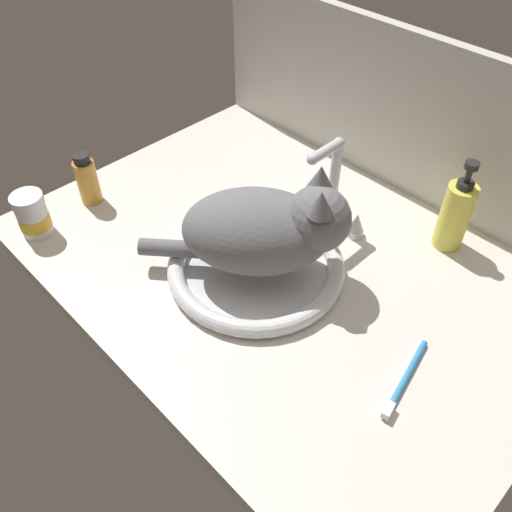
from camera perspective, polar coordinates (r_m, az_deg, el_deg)
countertop at (r=101.63cm, az=2.66°, el=-1.35°), size 100.35×69.95×3.00cm
backsplash_wall at (r=115.46cm, az=15.80°, el=13.60°), size 100.35×2.40×36.08cm
sink_basin at (r=97.92cm, az=0.00°, el=-1.09°), size 32.61×32.61×3.11cm
faucet at (r=105.54cm, az=7.97°, el=6.80°), size 16.40×10.33×19.33cm
cat at (r=91.36cm, az=1.52°, el=2.94°), size 32.53×30.03×18.64cm
amber_bottle at (r=116.72cm, az=-17.62°, el=7.79°), size 4.41×4.41×11.48cm
soap_pump_bottle at (r=106.22cm, az=20.53°, el=4.14°), size 5.57×5.57×18.98cm
pill_bottle at (r=112.83cm, az=-22.77°, el=4.00°), size 6.24×6.24×9.09cm
toothbrush at (r=86.73cm, az=15.60°, el=-12.68°), size 4.46×16.15×1.70cm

